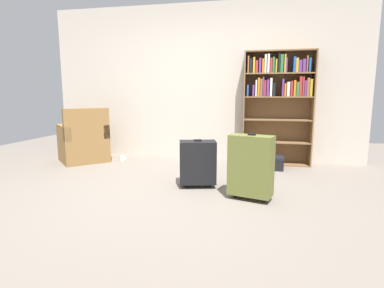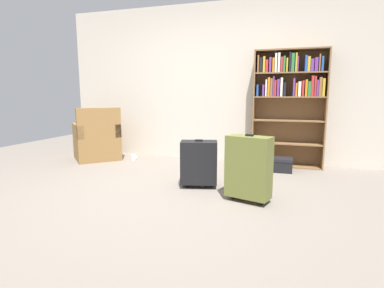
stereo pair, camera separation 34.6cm
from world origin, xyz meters
TOP-DOWN VIEW (x-y plane):
  - ground_plane at (0.00, 0.00)m, footprint 9.25×9.25m
  - back_wall at (0.00, 2.17)m, footprint 5.28×0.10m
  - bookshelf at (1.22, 1.98)m, footprint 1.06×0.29m
  - armchair at (-1.92, 1.54)m, footprint 0.99×0.99m
  - mug at (-1.29, 1.67)m, footprint 0.12×0.08m
  - storage_box at (1.13, 1.60)m, footprint 0.37×0.27m
  - suitcase_black at (0.20, 0.51)m, footprint 0.48×0.35m
  - suitcase_olive at (0.84, 0.17)m, footprint 0.50×0.34m

SIDE VIEW (x-z plane):
  - ground_plane at x=0.00m, z-range 0.00..0.00m
  - mug at x=-1.29m, z-range 0.00..0.10m
  - storage_box at x=1.13m, z-range 0.01..0.20m
  - suitcase_black at x=0.20m, z-range 0.01..0.59m
  - armchair at x=-1.92m, z-range -0.13..0.77m
  - suitcase_olive at x=0.84m, z-range 0.01..0.73m
  - bookshelf at x=1.22m, z-range 0.21..1.98m
  - back_wall at x=0.00m, z-range 0.00..2.60m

